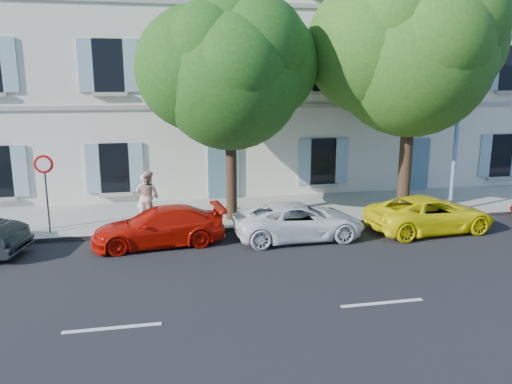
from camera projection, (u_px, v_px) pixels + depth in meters
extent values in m
plane|color=black|center=(325.00, 248.00, 15.30)|extent=(90.00, 90.00, 0.00)
cube|color=#A09E96|center=(287.00, 210.00, 19.54)|extent=(36.00, 4.50, 0.15)
cube|color=#9E998E|center=(303.00, 225.00, 17.46)|extent=(36.00, 0.16, 0.16)
cube|color=silver|center=(257.00, 60.00, 23.76)|extent=(28.00, 7.00, 12.00)
imported|color=red|center=(159.00, 226.00, 15.46)|extent=(4.22, 2.05, 1.18)
imported|color=white|center=(299.00, 221.00, 16.09)|extent=(4.25, 2.01, 1.17)
imported|color=#FFEB0A|center=(430.00, 214.00, 16.88)|extent=(4.50, 2.38, 1.20)
cylinder|color=#3A2819|center=(231.00, 176.00, 17.69)|extent=(0.39, 0.39, 3.12)
ellipsoid|color=#276118|center=(230.00, 77.00, 16.95)|extent=(4.99, 4.99, 5.49)
cylinder|color=#3A2819|center=(405.00, 165.00, 18.65)|extent=(0.47, 0.47, 3.57)
ellipsoid|color=#3A741D|center=(412.00, 56.00, 17.79)|extent=(5.80, 5.80, 6.38)
cylinder|color=#383A3D|center=(47.00, 200.00, 16.14)|extent=(0.06, 0.06, 2.17)
cylinder|color=red|center=(44.00, 164.00, 15.86)|extent=(0.59, 0.04, 0.59)
cylinder|color=#7293BF|center=(459.00, 108.00, 18.24)|extent=(0.16, 0.16, 7.78)
imported|color=silver|center=(145.00, 198.00, 17.49)|extent=(0.74, 0.65, 1.72)
imported|color=tan|center=(148.00, 196.00, 17.51)|extent=(1.11, 1.10, 1.82)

